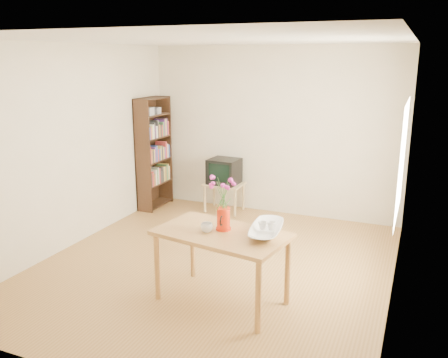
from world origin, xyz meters
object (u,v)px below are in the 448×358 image
at_px(pitcher, 223,220).
at_px(bowl, 267,213).
at_px(table, 222,241).
at_px(mug, 207,228).
at_px(television, 225,171).

distance_m(pitcher, bowl, 0.44).
height_order(table, bowl, bowl).
distance_m(table, mug, 0.20).
bearing_deg(television, pitcher, -63.88).
height_order(table, pitcher, pitcher).
distance_m(table, pitcher, 0.21).
relative_size(table, mug, 11.73).
bearing_deg(table, bowl, 29.11).
bearing_deg(television, table, -64.24).
height_order(table, television, television).
height_order(pitcher, bowl, bowl).
bearing_deg(bowl, television, 120.63).
relative_size(bowl, television, 0.93).
bearing_deg(bowl, pitcher, -170.01).
bearing_deg(mug, pitcher, -156.17).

